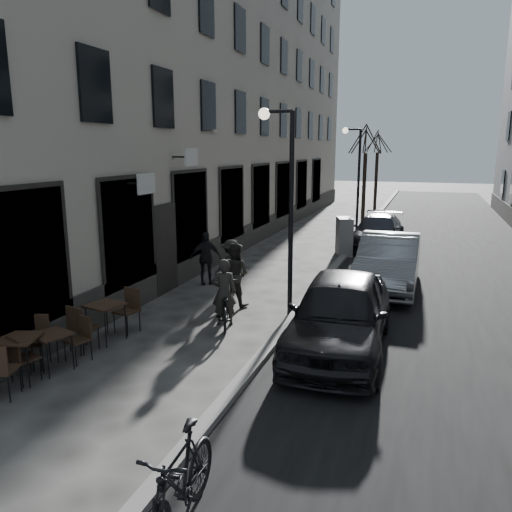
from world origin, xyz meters
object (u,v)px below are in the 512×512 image
Objects in this scene: streetlamp_near at (284,190)px; utility_cabinet at (344,236)px; bistro_set_a at (19,355)px; bistro_set_b at (52,348)px; moped at (180,485)px; pedestrian_near at (235,274)px; pedestrian_far at (205,258)px; car_near at (340,313)px; bistro_set_c at (106,318)px; streetlamp_far at (355,170)px; tree_near at (366,138)px; tree_far at (378,140)px; pedestrian_mid at (231,266)px; car_far at (378,231)px; car_mid at (388,262)px; bicycle at (224,305)px.

streetlamp_near is 8.12m from utility_cabinet.
bistro_set_a is 0.60m from bistro_set_b.
utility_cabinet is at bearing 89.06° from moped.
pedestrian_far is (-1.65, 1.72, -0.03)m from pedestrian_near.
streetlamp_near is 1.07× the size of car_near.
streetlamp_far is at bearing 89.76° from bistro_set_c.
tree_near reaches higher than streetlamp_near.
moped is (4.45, -2.31, 0.07)m from bistro_set_a.
tree_near is at bearing 41.92° from pedestrian_far.
tree_near is 22.89m from moped.
bistro_set_c is (0.31, 2.15, 0.00)m from bistro_set_a.
streetlamp_far is 0.89× the size of tree_far.
tree_near is 3.26× the size of bistro_set_c.
pedestrian_near is 3.87m from car_near.
pedestrian_mid reaches higher than car_far.
pedestrian_near is at bearing -121.51° from utility_cabinet.
pedestrian_far is 10.34m from moped.
pedestrian_near is (-1.51, -14.72, -3.81)m from tree_near.
tree_far is 26.75m from bistro_set_a.
tree_near reaches higher than car_far.
bistro_set_c is 0.37× the size of car_far.
utility_cabinet is 0.87× the size of pedestrian_near.
utility_cabinet is 0.96× the size of pedestrian_mid.
streetlamp_far is 3.28× the size of pedestrian_mid.
tree_near reaches higher than car_near.
moped reaches higher than bistro_set_a.
bistro_set_b is 0.32× the size of car_mid.
tree_near is 20.91m from bistro_set_a.
bistro_set_c is 6.09m from moped.
tree_far is 13.82m from utility_cabinet.
tree_far is at bearing 89.54° from streetlamp_far.
streetlamp_far is 3.42× the size of utility_cabinet.
tree_near is 3.83× the size of utility_cabinet.
bicycle is at bearing -94.83° from streetlamp_far.
pedestrian_far is 0.34× the size of car_mid.
streetlamp_far is at bearing -90.46° from tree_far.
bicycle is at bearing 164.76° from car_near.
pedestrian_far reaches higher than car_near.
utility_cabinet is 9.07m from bicycle.
pedestrian_near is (-1.44, 0.28, -2.31)m from streetlamp_near.
tree_near is at bearing 61.78° from bistro_set_a.
car_near is (1.69, -16.89, -3.85)m from tree_near.
streetlamp_near is at bearing -67.41° from pedestrian_far.
bistro_set_a is 0.37× the size of car_far.
moped is at bearing -89.26° from car_far.
streetlamp_far is at bearing 105.23° from car_mid.
car_far is (1.37, -2.17, -2.48)m from streetlamp_far.
bicycle is at bearing -93.06° from tree_far.
streetlamp_near reaches higher than pedestrian_far.
moped is at bearing -17.56° from bistro_set_b.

